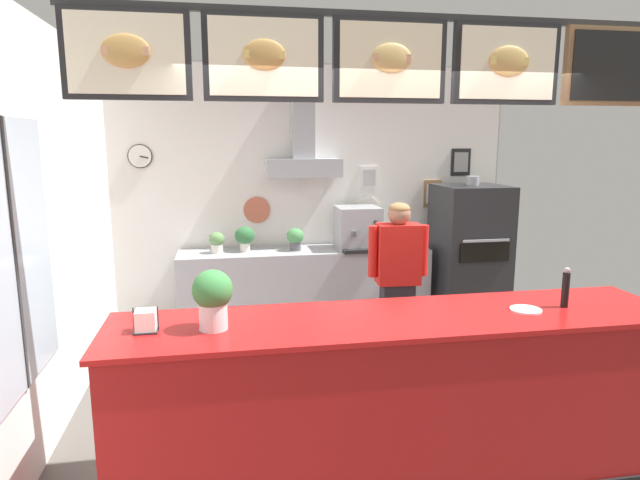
{
  "coord_description": "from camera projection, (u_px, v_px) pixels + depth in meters",
  "views": [
    {
      "loc": [
        -1.0,
        -3.46,
        2.1
      ],
      "look_at": [
        -0.25,
        0.76,
        1.29
      ],
      "focal_mm": 30.59,
      "sensor_mm": 36.0,
      "label": 1
    }
  ],
  "objects": [
    {
      "name": "shop_worker",
      "position": [
        397.0,
        285.0,
        4.71
      ],
      "size": [
        0.52,
        0.24,
        1.57
      ],
      "rotation": [
        0.0,
        0.0,
        3.07
      ],
      "color": "#232328",
      "rests_on": "ground_plane"
    },
    {
      "name": "left_wall_with_window",
      "position": [
        11.0,
        248.0,
        3.25
      ],
      "size": [
        0.15,
        5.41,
        2.91
      ],
      "color": "white",
      "rests_on": "ground_plane"
    },
    {
      "name": "potted_oregano",
      "position": [
        295.0,
        238.0,
        5.89
      ],
      "size": [
        0.19,
        0.19,
        0.24
      ],
      "color": "#4C4C51",
      "rests_on": "back_prep_counter"
    },
    {
      "name": "condiment_plate",
      "position": [
        526.0,
        310.0,
        3.3
      ],
      "size": [
        0.19,
        0.19,
        0.01
      ],
      "color": "white",
      "rests_on": "service_counter"
    },
    {
      "name": "napkin_holder",
      "position": [
        146.0,
        321.0,
        2.94
      ],
      "size": [
        0.13,
        0.13,
        0.14
      ],
      "color": "#262628",
      "rests_on": "service_counter"
    },
    {
      "name": "back_prep_counter",
      "position": [
        305.0,
        290.0,
        6.03
      ],
      "size": [
        2.72,
        0.57,
        0.9
      ],
      "color": "#A3A5AD",
      "rests_on": "ground_plane"
    },
    {
      "name": "pizza_oven",
      "position": [
        469.0,
        257.0,
        6.05
      ],
      "size": [
        0.73,
        0.74,
        1.7
      ],
      "color": "#232326",
      "rests_on": "ground_plane"
    },
    {
      "name": "potted_sage",
      "position": [
        217.0,
        241.0,
        5.76
      ],
      "size": [
        0.16,
        0.16,
        0.22
      ],
      "color": "beige",
      "rests_on": "back_prep_counter"
    },
    {
      "name": "pepper_grinder",
      "position": [
        566.0,
        287.0,
        3.35
      ],
      "size": [
        0.04,
        0.04,
        0.25
      ],
      "color": "black",
      "rests_on": "service_counter"
    },
    {
      "name": "service_counter",
      "position": [
        397.0,
        400.0,
        3.3
      ],
      "size": [
        3.38,
        0.74,
        1.07
      ],
      "color": "maroon",
      "rests_on": "ground_plane"
    },
    {
      "name": "espresso_machine",
      "position": [
        357.0,
        228.0,
        5.98
      ],
      "size": [
        0.47,
        0.52,
        0.46
      ],
      "color": "#A3A5AD",
      "rests_on": "back_prep_counter"
    },
    {
      "name": "back_wall_assembly",
      "position": [
        313.0,
        188.0,
        6.06
      ],
      "size": [
        4.51,
        3.03,
        2.91
      ],
      "color": "gray",
      "rests_on": "ground_plane"
    },
    {
      "name": "ground_plane",
      "position": [
        372.0,
        435.0,
        3.91
      ],
      "size": [
        6.49,
        6.49,
        0.0
      ],
      "primitive_type": "plane",
      "color": "#514C47"
    },
    {
      "name": "potted_rosemary",
      "position": [
        245.0,
        237.0,
        5.84
      ],
      "size": [
        0.21,
        0.21,
        0.27
      ],
      "color": "beige",
      "rests_on": "back_prep_counter"
    },
    {
      "name": "potted_thyme",
      "position": [
        403.0,
        235.0,
        6.13
      ],
      "size": [
        0.19,
        0.19,
        0.22
      ],
      "color": "#9E563D",
      "rests_on": "back_prep_counter"
    },
    {
      "name": "basil_vase",
      "position": [
        213.0,
        298.0,
        2.95
      ],
      "size": [
        0.22,
        0.22,
        0.33
      ],
      "color": "silver",
      "rests_on": "service_counter"
    }
  ]
}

